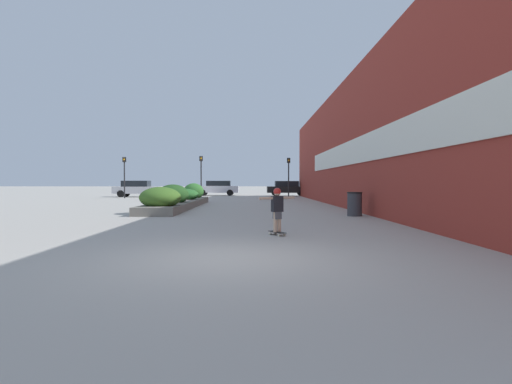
# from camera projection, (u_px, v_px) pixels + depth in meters

# --- Properties ---
(ground_plane) EXTENTS (300.00, 300.00, 0.00)m
(ground_plane) POSITION_uv_depth(u_px,v_px,m) (227.00, 258.00, 7.34)
(ground_plane) COLOR #ADA89E
(building_wall_right) EXTENTS (0.67, 40.26, 6.96)m
(building_wall_right) POSITION_uv_depth(u_px,v_px,m) (348.00, 145.00, 22.02)
(building_wall_right) COLOR maroon
(building_wall_right) RESTS_ON ground_plane
(planter_box) EXTENTS (1.84, 12.88, 1.36)m
(planter_box) POSITION_uv_depth(u_px,v_px,m) (179.00, 199.00, 22.18)
(planter_box) COLOR slate
(planter_box) RESTS_ON ground_plane
(skateboard) EXTENTS (0.47, 0.64, 0.09)m
(skateboard) POSITION_uv_depth(u_px,v_px,m) (277.00, 233.00, 10.53)
(skateboard) COLOR black
(skateboard) RESTS_ON ground_plane
(skateboarder) EXTENTS (0.98, 0.59, 1.16)m
(skateboarder) POSITION_uv_depth(u_px,v_px,m) (277.00, 205.00, 10.52)
(skateboarder) COLOR tan
(skateboarder) RESTS_ON skateboard
(trash_bin) EXTENTS (0.63, 0.63, 1.00)m
(trash_bin) POSITION_uv_depth(u_px,v_px,m) (355.00, 204.00, 16.62)
(trash_bin) COLOR #38383D
(trash_bin) RESTS_ON ground_plane
(car_leftmost) EXTENTS (4.60, 1.94, 1.59)m
(car_leftmost) POSITION_uv_depth(u_px,v_px,m) (138.00, 188.00, 39.18)
(car_leftmost) COLOR #BCBCC1
(car_leftmost) RESTS_ON ground_plane
(car_center_left) EXTENTS (4.68, 1.94, 1.60)m
(car_center_left) POSITION_uv_depth(u_px,v_px,m) (217.00, 188.00, 43.34)
(car_center_left) COLOR silver
(car_center_left) RESTS_ON ground_plane
(car_center_right) EXTENTS (4.48, 1.96, 1.57)m
(car_center_right) POSITION_uv_depth(u_px,v_px,m) (288.00, 188.00, 42.13)
(car_center_right) COLOR black
(car_center_right) RESTS_ON ground_plane
(car_rightmost) EXTENTS (3.92, 1.96, 1.49)m
(car_rightmost) POSITION_uv_depth(u_px,v_px,m) (353.00, 188.00, 43.06)
(car_rightmost) COLOR slate
(car_rightmost) RESTS_ON ground_plane
(traffic_light_left) EXTENTS (0.28, 0.30, 3.78)m
(traffic_light_left) POSITION_uv_depth(u_px,v_px,m) (201.00, 170.00, 35.61)
(traffic_light_left) COLOR black
(traffic_light_left) RESTS_ON ground_plane
(traffic_light_right) EXTENTS (0.28, 0.30, 3.60)m
(traffic_light_right) POSITION_uv_depth(u_px,v_px,m) (289.00, 171.00, 35.33)
(traffic_light_right) COLOR black
(traffic_light_right) RESTS_ON ground_plane
(traffic_light_far_left) EXTENTS (0.28, 0.30, 3.70)m
(traffic_light_far_left) POSITION_uv_depth(u_px,v_px,m) (124.00, 170.00, 35.79)
(traffic_light_far_left) COLOR black
(traffic_light_far_left) RESTS_ON ground_plane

